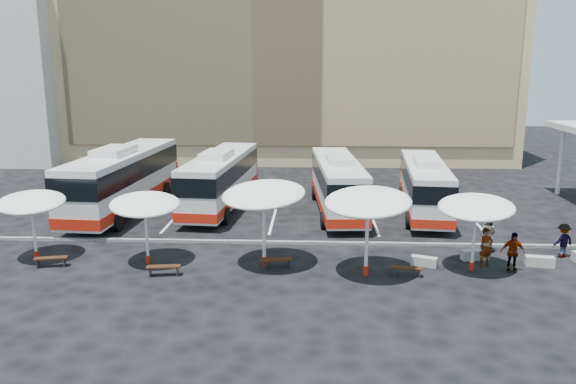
{
  "coord_description": "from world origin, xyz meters",
  "views": [
    {
      "loc": [
        2.41,
        -27.3,
        9.06
      ],
      "look_at": [
        1.0,
        3.0,
        2.2
      ],
      "focal_mm": 35.0,
      "sensor_mm": 36.0,
      "label": 1
    }
  ],
  "objects_px": {
    "wood_bench_2": "(277,261)",
    "wood_bench_3": "(407,269)",
    "sunshade_2": "(264,195)",
    "bus_2": "(338,183)",
    "conc_bench_1": "(475,255)",
    "sunshade_0": "(31,202)",
    "sunshade_1": "(145,204)",
    "sunshade_3": "(368,202)",
    "sunshade_4": "(476,207)",
    "passenger_3": "(563,241)",
    "bus_0": "(123,178)",
    "passenger_1": "(488,233)",
    "conc_bench_2": "(540,261)",
    "bus_3": "(424,184)",
    "conc_bench_0": "(424,261)",
    "wood_bench_0": "(51,260)",
    "passenger_0": "(486,247)",
    "wood_bench_1": "(164,268)",
    "bus_1": "(221,178)",
    "passenger_2": "(513,252)"
  },
  "relations": [
    {
      "from": "passenger_0",
      "to": "passenger_1",
      "type": "xyz_separation_m",
      "value": [
        0.77,
        2.22,
        0.01
      ]
    },
    {
      "from": "bus_0",
      "to": "passenger_1",
      "type": "bearing_deg",
      "value": -14.75
    },
    {
      "from": "bus_3",
      "to": "conc_bench_1",
      "type": "height_order",
      "value": "bus_3"
    },
    {
      "from": "sunshade_3",
      "to": "wood_bench_2",
      "type": "xyz_separation_m",
      "value": [
        -3.98,
        0.67,
        -2.99
      ]
    },
    {
      "from": "sunshade_0",
      "to": "passenger_1",
      "type": "distance_m",
      "value": 22.18
    },
    {
      "from": "sunshade_1",
      "to": "passenger_0",
      "type": "xyz_separation_m",
      "value": [
        15.66,
        0.35,
        -1.93
      ]
    },
    {
      "from": "bus_0",
      "to": "wood_bench_2",
      "type": "xyz_separation_m",
      "value": [
        10.35,
        -9.98,
        -1.81
      ]
    },
    {
      "from": "bus_3",
      "to": "sunshade_1",
      "type": "relative_size",
      "value": 2.74
    },
    {
      "from": "sunshade_0",
      "to": "conc_bench_0",
      "type": "height_order",
      "value": "sunshade_0"
    },
    {
      "from": "wood_bench_2",
      "to": "wood_bench_3",
      "type": "bearing_deg",
      "value": -7.03
    },
    {
      "from": "sunshade_4",
      "to": "conc_bench_2",
      "type": "relative_size",
      "value": 3.45
    },
    {
      "from": "bus_2",
      "to": "conc_bench_1",
      "type": "bearing_deg",
      "value": -58.89
    },
    {
      "from": "wood_bench_2",
      "to": "conc_bench_0",
      "type": "height_order",
      "value": "wood_bench_2"
    },
    {
      "from": "sunshade_4",
      "to": "conc_bench_2",
      "type": "height_order",
      "value": "sunshade_4"
    },
    {
      "from": "bus_1",
      "to": "wood_bench_3",
      "type": "distance_m",
      "value": 15.74
    },
    {
      "from": "sunshade_3",
      "to": "sunshade_2",
      "type": "bearing_deg",
      "value": 167.47
    },
    {
      "from": "sunshade_0",
      "to": "wood_bench_1",
      "type": "bearing_deg",
      "value": -16.51
    },
    {
      "from": "sunshade_2",
      "to": "sunshade_3",
      "type": "bearing_deg",
      "value": -12.53
    },
    {
      "from": "sunshade_0",
      "to": "sunshade_1",
      "type": "relative_size",
      "value": 0.95
    },
    {
      "from": "bus_2",
      "to": "sunshade_4",
      "type": "bearing_deg",
      "value": -65.23
    },
    {
      "from": "bus_0",
      "to": "bus_1",
      "type": "bearing_deg",
      "value": 15.63
    },
    {
      "from": "bus_1",
      "to": "bus_2",
      "type": "xyz_separation_m",
      "value": [
        7.51,
        -0.82,
        -0.08
      ]
    },
    {
      "from": "bus_0",
      "to": "sunshade_2",
      "type": "relative_size",
      "value": 2.68
    },
    {
      "from": "bus_1",
      "to": "conc_bench_2",
      "type": "xyz_separation_m",
      "value": [
        16.46,
        -10.39,
        -1.72
      ]
    },
    {
      "from": "bus_2",
      "to": "wood_bench_3",
      "type": "xyz_separation_m",
      "value": [
        2.63,
        -11.11,
        -1.56
      ]
    },
    {
      "from": "wood_bench_3",
      "to": "passenger_3",
      "type": "relative_size",
      "value": 0.82
    },
    {
      "from": "wood_bench_0",
      "to": "conc_bench_0",
      "type": "height_order",
      "value": "wood_bench_0"
    },
    {
      "from": "sunshade_4",
      "to": "conc_bench_2",
      "type": "distance_m",
      "value": 4.3
    },
    {
      "from": "wood_bench_2",
      "to": "wood_bench_0",
      "type": "bearing_deg",
      "value": -178.52
    },
    {
      "from": "bus_3",
      "to": "sunshade_0",
      "type": "distance_m",
      "value": 22.36
    },
    {
      "from": "sunshade_3",
      "to": "conc_bench_2",
      "type": "bearing_deg",
      "value": 10.51
    },
    {
      "from": "sunshade_2",
      "to": "wood_bench_2",
      "type": "distance_m",
      "value": 3.11
    },
    {
      "from": "sunshade_4",
      "to": "conc_bench_1",
      "type": "xyz_separation_m",
      "value": [
        0.55,
        1.47,
        -2.7
      ]
    },
    {
      "from": "sunshade_1",
      "to": "conc_bench_0",
      "type": "xyz_separation_m",
      "value": [
        12.86,
        0.21,
        -2.61
      ]
    },
    {
      "from": "bus_1",
      "to": "wood_bench_0",
      "type": "bearing_deg",
      "value": -112.87
    },
    {
      "from": "sunshade_4",
      "to": "passenger_3",
      "type": "distance_m",
      "value": 5.63
    },
    {
      "from": "sunshade_4",
      "to": "wood_bench_1",
      "type": "height_order",
      "value": "sunshade_4"
    },
    {
      "from": "bus_0",
      "to": "wood_bench_0",
      "type": "distance_m",
      "value": 10.4
    },
    {
      "from": "sunshade_0",
      "to": "passenger_3",
      "type": "xyz_separation_m",
      "value": [
        25.28,
        1.31,
        -1.93
      ]
    },
    {
      "from": "bus_0",
      "to": "wood_bench_3",
      "type": "bearing_deg",
      "value": -29.66
    },
    {
      "from": "sunshade_2",
      "to": "wood_bench_3",
      "type": "distance_m",
      "value": 7.15
    },
    {
      "from": "sunshade_4",
      "to": "wood_bench_2",
      "type": "relative_size",
      "value": 2.91
    },
    {
      "from": "sunshade_3",
      "to": "sunshade_4",
      "type": "distance_m",
      "value": 4.92
    },
    {
      "from": "bus_3",
      "to": "passenger_3",
      "type": "relative_size",
      "value": 6.75
    },
    {
      "from": "sunshade_4",
      "to": "passenger_2",
      "type": "xyz_separation_m",
      "value": [
        1.75,
        -0.02,
        -2.03
      ]
    },
    {
      "from": "passenger_1",
      "to": "conc_bench_2",
      "type": "bearing_deg",
      "value": 168.9
    },
    {
      "from": "bus_0",
      "to": "wood_bench_0",
      "type": "xyz_separation_m",
      "value": [
        -0.05,
        -10.24,
        -1.81
      ]
    },
    {
      "from": "passenger_3",
      "to": "sunshade_4",
      "type": "bearing_deg",
      "value": 0.77
    },
    {
      "from": "bus_1",
      "to": "wood_bench_1",
      "type": "relative_size",
      "value": 8.07
    },
    {
      "from": "bus_1",
      "to": "passenger_0",
      "type": "relative_size",
      "value": 6.78
    }
  ]
}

